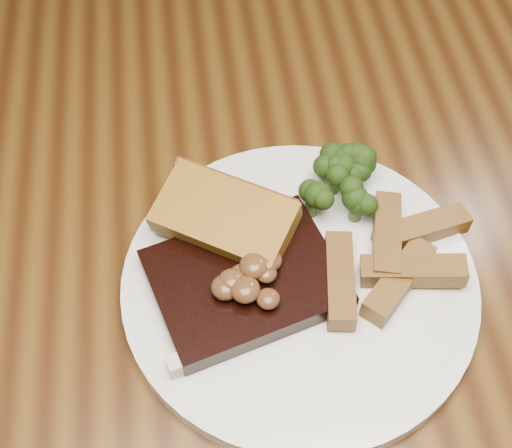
{
  "coord_description": "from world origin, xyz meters",
  "views": [
    {
      "loc": [
        -0.03,
        -0.38,
        1.3
      ],
      "look_at": [
        0.02,
        -0.01,
        0.78
      ],
      "focal_mm": 50.0,
      "sensor_mm": 36.0,
      "label": 1
    }
  ],
  "objects": [
    {
      "name": "broccoli_cluster",
      "position": [
        0.1,
        0.03,
        0.78
      ],
      "size": [
        0.07,
        0.07,
        0.04
      ],
      "primitive_type": null,
      "color": "#21380C",
      "rests_on": "plate"
    },
    {
      "name": "dining_table",
      "position": [
        0.0,
        0.0,
        0.66
      ],
      "size": [
        1.6,
        0.9,
        0.75
      ],
      "color": "#482E0E",
      "rests_on": "ground"
    },
    {
      "name": "chair_far",
      "position": [
        -0.01,
        0.72,
        0.47
      ],
      "size": [
        0.51,
        0.51,
        0.87
      ],
      "rotation": [
        0.0,
        0.0,
        2.86
      ],
      "color": "black",
      "rests_on": "ground"
    },
    {
      "name": "steak_bone",
      "position": [
        -0.0,
        -0.12,
        0.77
      ],
      "size": [
        0.15,
        0.05,
        0.02
      ],
      "primitive_type": "cube",
      "rotation": [
        0.0,
        0.0,
        0.28
      ],
      "color": "#BFB194",
      "rests_on": "plate"
    },
    {
      "name": "garlic_bread",
      "position": [
        -0.01,
        -0.01,
        0.78
      ],
      "size": [
        0.14,
        0.12,
        0.03
      ],
      "primitive_type": "cube",
      "rotation": [
        0.0,
        0.0,
        -0.56
      ],
      "color": "#97691B",
      "rests_on": "plate"
    },
    {
      "name": "mushroom_pile",
      "position": [
        0.01,
        -0.07,
        0.8
      ],
      "size": [
        0.07,
        0.07,
        0.03
      ],
      "primitive_type": null,
      "color": "#503019",
      "rests_on": "steak"
    },
    {
      "name": "potato_wedges",
      "position": [
        0.13,
        -0.06,
        0.77
      ],
      "size": [
        0.12,
        0.12,
        0.02
      ],
      "primitive_type": null,
      "color": "brown",
      "rests_on": "plate"
    },
    {
      "name": "steak",
      "position": [
        -0.0,
        -0.07,
        0.77
      ],
      "size": [
        0.18,
        0.16,
        0.02
      ],
      "primitive_type": "cube",
      "rotation": [
        0.0,
        0.0,
        0.28
      ],
      "color": "black",
      "rests_on": "plate"
    },
    {
      "name": "plate",
      "position": [
        0.05,
        -0.07,
        0.76
      ],
      "size": [
        0.34,
        0.34,
        0.01
      ],
      "primitive_type": "cylinder",
      "rotation": [
        0.0,
        0.0,
        -0.08
      ],
      "color": "white",
      "rests_on": "dining_table"
    }
  ]
}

